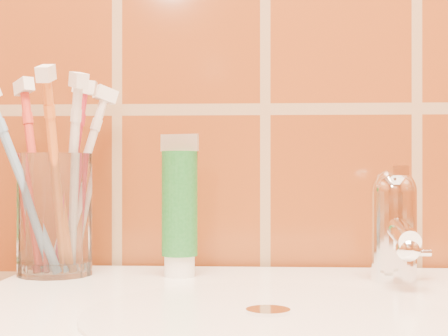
{
  "coord_description": "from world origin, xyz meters",
  "views": [
    {
      "loc": [
        -0.01,
        0.36,
        0.97
      ],
      "look_at": [
        -0.04,
        1.08,
        0.97
      ],
      "focal_mm": 55.0,
      "sensor_mm": 36.0,
      "label": 1
    }
  ],
  "objects": [
    {
      "name": "glass_tumbler",
      "position": [
        -0.24,
        1.11,
        0.92
      ],
      "size": [
        0.09,
        0.09,
        0.14
      ],
      "primitive_type": "cylinder",
      "rotation": [
        0.0,
        0.0,
        0.08
      ],
      "color": "white",
      "rests_on": "pedestal_sink"
    },
    {
      "name": "toothpaste_tube",
      "position": [
        -0.1,
        1.11,
        0.92
      ],
      "size": [
        0.04,
        0.04,
        0.16
      ],
      "rotation": [
        0.0,
        0.0,
        -0.31
      ],
      "color": "white",
      "rests_on": "pedestal_sink"
    },
    {
      "name": "faucet",
      "position": [
        0.14,
        1.09,
        0.91
      ],
      "size": [
        0.05,
        0.11,
        0.12
      ],
      "color": "white",
      "rests_on": "pedestal_sink"
    },
    {
      "name": "toothbrush_0",
      "position": [
        -0.23,
        1.08,
        0.96
      ],
      "size": [
        0.03,
        0.15,
        0.25
      ],
      "primitive_type": null,
      "rotation": [
        0.28,
        0.0,
        -0.04
      ],
      "color": "orange",
      "rests_on": "glass_tumbler"
    },
    {
      "name": "toothbrush_1",
      "position": [
        -0.21,
        1.1,
        0.96
      ],
      "size": [
        0.1,
        0.11,
        0.23
      ],
      "primitive_type": null,
      "rotation": [
        0.2,
        0.0,
        0.63
      ],
      "color": "silver",
      "rests_on": "glass_tumbler"
    },
    {
      "name": "toothbrush_2",
      "position": [
        -0.22,
        1.13,
        0.96
      ],
      "size": [
        0.06,
        0.06,
        0.23
      ],
      "primitive_type": null,
      "rotation": [
        0.15,
        0.0,
        1.64
      ],
      "color": "#BB283E",
      "rests_on": "glass_tumbler"
    },
    {
      "name": "toothbrush_3",
      "position": [
        -0.26,
        1.12,
        0.96
      ],
      "size": [
        0.12,
        0.12,
        0.24
      ],
      "primitive_type": null,
      "rotation": [
        0.24,
        0.0,
        -2.31
      ],
      "color": "red",
      "rests_on": "glass_tumbler"
    },
    {
      "name": "toothbrush_4",
      "position": [
        -0.26,
        1.09,
        0.95
      ],
      "size": [
        0.16,
        0.15,
        0.22
      ],
      "primitive_type": null,
      "rotation": [
        0.37,
        0.0,
        -1.01
      ],
      "color": "#75A3D0",
      "rests_on": "glass_tumbler"
    },
    {
      "name": "toothbrush_5",
      "position": [
        -0.22,
        1.14,
        0.96
      ],
      "size": [
        0.15,
        0.13,
        0.23
      ],
      "primitive_type": null,
      "rotation": [
        0.31,
        0.0,
        2.17
      ],
      "color": "white",
      "rests_on": "glass_tumbler"
    }
  ]
}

